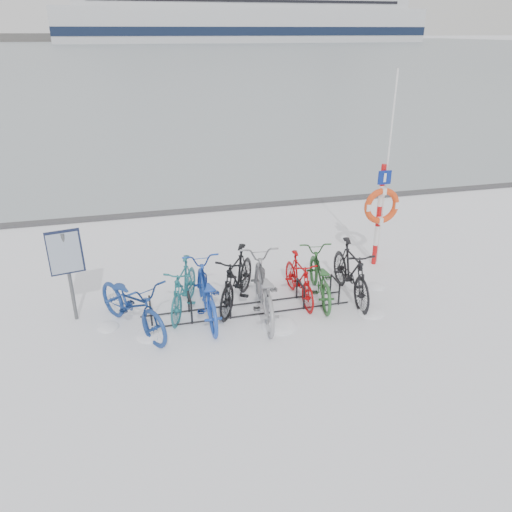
{
  "coord_description": "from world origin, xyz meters",
  "views": [
    {
      "loc": [
        -1.86,
        -8.09,
        4.92
      ],
      "look_at": [
        0.34,
        0.6,
        0.85
      ],
      "focal_mm": 35.0,
      "sensor_mm": 36.0,
      "label": 1
    }
  ],
  "objects": [
    {
      "name": "ground",
      "position": [
        0.0,
        0.0,
        0.0
      ],
      "size": [
        900.0,
        900.0,
        0.0
      ],
      "primitive_type": "plane",
      "color": "white",
      "rests_on": "ground"
    },
    {
      "name": "ice_sheet",
      "position": [
        0.0,
        155.0,
        0.01
      ],
      "size": [
        400.0,
        298.0,
        0.02
      ],
      "primitive_type": "cube",
      "color": "#9EABB3",
      "rests_on": "ground"
    },
    {
      "name": "quay_edge",
      "position": [
        0.0,
        5.9,
        0.05
      ],
      "size": [
        400.0,
        0.25,
        0.1
      ],
      "primitive_type": "cube",
      "color": "#3F3F42",
      "rests_on": "ground"
    },
    {
      "name": "bike_rack",
      "position": [
        0.0,
        0.0,
        0.18
      ],
      "size": [
        4.0,
        0.48,
        0.46
      ],
      "color": "black",
      "rests_on": "ground"
    },
    {
      "name": "info_board",
      "position": [
        -3.15,
        0.45,
        1.27
      ],
      "size": [
        0.62,
        0.33,
        1.76
      ],
      "rotation": [
        0.0,
        0.0,
        0.19
      ],
      "color": "#595B5E",
      "rests_on": "ground"
    },
    {
      "name": "lifebuoy_station",
      "position": [
        3.33,
        1.27,
        1.42
      ],
      "size": [
        0.81,
        0.23,
        4.23
      ],
      "color": "red",
      "rests_on": "ground"
    },
    {
      "name": "cruise_ferry",
      "position": [
        49.88,
        220.01,
        13.8
      ],
      "size": [
        154.23,
        29.05,
        50.68
      ],
      "color": "silver",
      "rests_on": "ground"
    },
    {
      "name": "bike_0",
      "position": [
        -2.11,
        -0.12,
        0.55
      ],
      "size": [
        1.68,
        2.17,
        1.1
      ],
      "primitive_type": "imported",
      "rotation": [
        0.0,
        0.0,
        0.53
      ],
      "color": "navy",
      "rests_on": "ground"
    },
    {
      "name": "bike_1",
      "position": [
        -1.15,
        0.31,
        0.52
      ],
      "size": [
        1.09,
        1.79,
        1.04
      ],
      "primitive_type": "imported",
      "rotation": [
        0.0,
        0.0,
        -0.37
      ],
      "color": "#1D656E",
      "rests_on": "ground"
    },
    {
      "name": "bike_2",
      "position": [
        -0.77,
        0.01,
        0.53
      ],
      "size": [
        0.71,
        2.02,
        1.06
      ],
      "primitive_type": "imported",
      "rotation": [
        0.0,
        0.0,
        3.15
      ],
      "color": "#1E48B8",
      "rests_on": "ground"
    },
    {
      "name": "bike_3",
      "position": [
        -0.12,
        0.32,
        0.58
      ],
      "size": [
        1.44,
        1.94,
        1.16
      ],
      "primitive_type": "imported",
      "rotation": [
        0.0,
        0.0,
        -0.53
      ],
      "color": "black",
      "rests_on": "ground"
    },
    {
      "name": "bike_4",
      "position": [
        0.28,
        -0.17,
        0.57
      ],
      "size": [
        1.0,
        2.24,
        1.14
      ],
      "primitive_type": "imported",
      "rotation": [
        0.0,
        0.0,
        3.02
      ],
      "color": "gray",
      "rests_on": "ground"
    },
    {
      "name": "bike_5",
      "position": [
        1.11,
        0.2,
        0.48
      ],
      "size": [
        0.49,
        1.61,
        0.96
      ],
      "primitive_type": "imported",
      "rotation": [
        0.0,
        0.0,
        0.02
      ],
      "color": "#AB0709",
      "rests_on": "ground"
    },
    {
      "name": "bike_6",
      "position": [
        1.53,
        0.18,
        0.49
      ],
      "size": [
        0.94,
        1.97,
        0.99
      ],
      "primitive_type": "imported",
      "rotation": [
        0.0,
        0.0,
        2.99
      ],
      "color": "#285D2A",
      "rests_on": "ground"
    },
    {
      "name": "bike_7",
      "position": [
        2.13,
        0.03,
        0.59
      ],
      "size": [
        0.66,
        1.98,
        1.18
      ],
      "primitive_type": "imported",
      "rotation": [
        0.0,
        0.0,
        -0.06
      ],
      "color": "black",
      "rests_on": "ground"
    },
    {
      "name": "snow_drifts",
      "position": [
        0.26,
        -0.25,
        0.0
      ],
      "size": [
        5.82,
        1.79,
        0.23
      ],
      "color": "white",
      "rests_on": "ground"
    }
  ]
}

